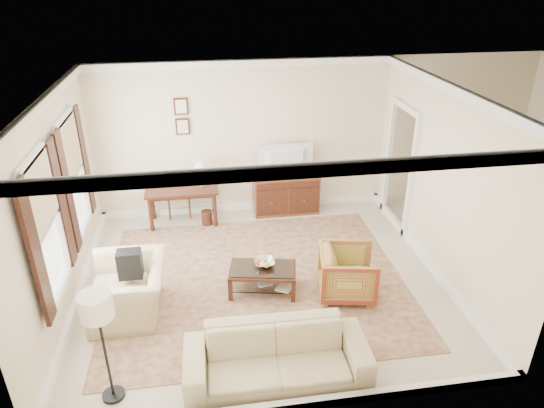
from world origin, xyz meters
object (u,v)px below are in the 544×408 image
object	(u,v)px
writing_desk	(182,193)
sofa	(277,349)
tv	(287,151)
coffee_table	(263,273)
club_armchair	(127,282)
sideboard	(286,194)
striped_armchair	(348,271)

from	to	relation	value
writing_desk	sofa	world-z (taller)	sofa
tv	sofa	distance (m)	4.34
coffee_table	club_armchair	world-z (taller)	club_armchair
tv	sofa	bearing A→B (deg)	78.18
sideboard	striped_armchair	size ratio (longest dim) A/B	1.54
tv	coffee_table	xyz separation A→B (m)	(-0.80, -2.48, -0.96)
writing_desk	sideboard	size ratio (longest dim) A/B	1.05
sideboard	tv	size ratio (longest dim) A/B	1.25
sideboard	striped_armchair	xyz separation A→B (m)	(0.40, -2.77, 0.02)
writing_desk	striped_armchair	world-z (taller)	striped_armchair
striped_armchair	sofa	world-z (taller)	sofa
coffee_table	striped_armchair	distance (m)	1.24
club_armchair	sofa	distance (m)	2.35
tv	striped_armchair	world-z (taller)	tv
coffee_table	club_armchair	distance (m)	1.91
writing_desk	coffee_table	xyz separation A→B (m)	(1.17, -2.35, -0.30)
sofa	striped_armchair	bearing A→B (deg)	49.30
club_armchair	sofa	world-z (taller)	club_armchair
sideboard	club_armchair	distance (m)	3.82
striped_armchair	sofa	bearing A→B (deg)	148.80
writing_desk	sofa	distance (m)	4.18
coffee_table	club_armchair	bearing A→B (deg)	-173.77
sideboard	sofa	world-z (taller)	sofa
coffee_table	sofa	xyz separation A→B (m)	(-0.07, -1.69, 0.11)
writing_desk	striped_armchair	size ratio (longest dim) A/B	1.61
sideboard	coffee_table	world-z (taller)	sideboard
tv	sofa	size ratio (longest dim) A/B	0.47
coffee_table	sofa	size ratio (longest dim) A/B	0.50
striped_armchair	sofa	xyz separation A→B (m)	(-1.28, -1.42, 0.01)
writing_desk	club_armchair	distance (m)	2.65
club_armchair	writing_desk	bearing A→B (deg)	164.62
striped_armchair	club_armchair	world-z (taller)	club_armchair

